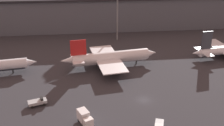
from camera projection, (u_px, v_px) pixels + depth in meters
ground at (144, 100)px, 89.56m from camera, size 600.00×600.00×0.00m
terminal_building at (115, 11)px, 157.23m from camera, size 214.05×21.90×18.36m
airplane_1 at (110, 58)px, 111.01m from camera, size 39.22×28.64×12.27m
service_vehicle_1 at (38, 102)px, 86.35m from camera, size 6.14×4.12×2.47m
service_vehicle_3 at (85, 117)px, 77.41m from camera, size 4.70×6.38×3.83m
lamp_post_1 at (117, 11)px, 135.38m from camera, size 1.80×1.80×23.06m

